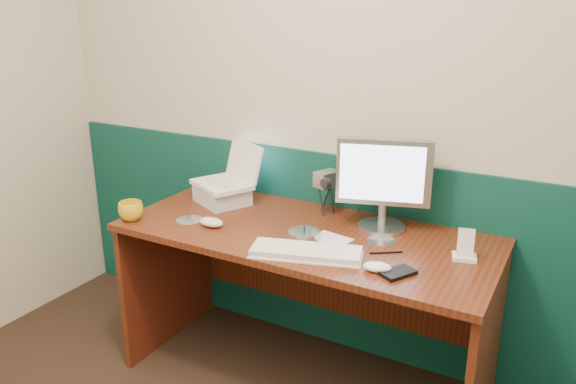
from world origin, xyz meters
The scene contains 19 objects.
back_wall centered at (0.00, 1.75, 1.25)m, with size 3.50×0.04×2.50m, color beige.
wainscot centered at (0.00, 1.74, 0.50)m, with size 3.48×0.02×1.00m, color #083629.
desk centered at (-0.10, 1.38, 0.38)m, with size 1.60×0.70×0.75m, color #3D1F0B.
laptop_riser centered at (-0.62, 1.51, 0.79)m, with size 0.24×0.20×0.08m, color silver.
laptop centered at (-0.62, 1.51, 0.95)m, with size 0.28×0.21×0.23m, color white, non-canonical shape.
monitor centered at (0.17, 1.56, 0.95)m, with size 0.39×0.11×0.39m, color #A3A3A8, non-canonical shape.
keyboard centered at (0.01, 1.16, 0.76)m, with size 0.42×0.14×0.02m, color white.
mouse_right centered at (0.30, 1.17, 0.77)m, with size 0.10×0.06×0.03m, color white.
mouse_left centered at (-0.48, 1.23, 0.77)m, with size 0.12×0.07×0.04m, color silver.
mug centered at (-0.84, 1.12, 0.79)m, with size 0.11×0.11×0.09m, color gold.
camcorder centered at (-0.12, 1.62, 0.86)m, with size 0.10×0.14×0.22m, color #BCBCC1, non-canonical shape.
cd_spindle centered at (-0.07, 1.32, 0.76)m, with size 0.13×0.13×0.03m, color #B4BAC5.
cd_loose_a centered at (-0.62, 1.24, 0.75)m, with size 0.12×0.12×0.00m, color silver.
cd_loose_b centered at (0.22, 1.44, 0.75)m, with size 0.12×0.12×0.00m, color silver.
pen centered at (0.28, 1.33, 0.75)m, with size 0.01×0.01×0.13m, color black.
papers centered at (0.03, 1.35, 0.75)m, with size 0.16×0.10×0.00m, color white.
dock centered at (0.55, 1.42, 0.76)m, with size 0.09×0.07×0.02m, color white.
music_player centered at (0.55, 1.42, 0.82)m, with size 0.06×0.01×0.11m, color white.
pda centered at (0.37, 1.18, 0.76)m, with size 0.07×0.13×0.01m, color black.
Camera 1 is at (0.90, -0.59, 1.67)m, focal length 35.00 mm.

